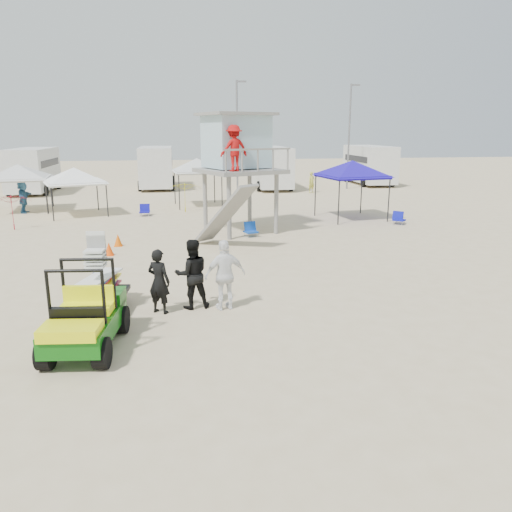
{
  "coord_description": "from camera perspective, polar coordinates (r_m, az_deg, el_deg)",
  "views": [
    {
      "loc": [
        -1.58,
        -9.85,
        4.61
      ],
      "look_at": [
        0.5,
        3.0,
        1.3
      ],
      "focal_mm": 35.0,
      "sensor_mm": 36.0,
      "label": 1
    }
  ],
  "objects": [
    {
      "name": "light_pole_right",
      "position": [
        40.69,
        10.58,
        13.17
      ],
      "size": [
        0.14,
        0.14,
        8.0
      ],
      "primitive_type": "cylinder",
      "color": "slate",
      "rests_on": "ground"
    },
    {
      "name": "light_pole_left",
      "position": [
        37.14,
        -2.18,
        13.31
      ],
      "size": [
        0.14,
        0.14,
        8.0
      ],
      "primitive_type": "cylinder",
      "color": "slate",
      "rests_on": "ground"
    },
    {
      "name": "canopy_white_c",
      "position": [
        31.04,
        -6.78,
        10.77
      ],
      "size": [
        2.96,
        2.96,
        3.32
      ],
      "color": "black",
      "rests_on": "ground"
    },
    {
      "name": "beach_chair_a",
      "position": [
        28.17,
        -12.6,
        5.15
      ],
      "size": [
        0.57,
        0.61,
        0.64
      ],
      "color": "#100EA0",
      "rests_on": "ground"
    },
    {
      "name": "man_left",
      "position": [
        12.98,
        -11.03,
        -2.86
      ],
      "size": [
        0.74,
        0.67,
        1.69
      ],
      "primitive_type": "imported",
      "rotation": [
        0.0,
        0.0,
        2.6
      ],
      "color": "black",
      "rests_on": "ground"
    },
    {
      "name": "rv_mid_right",
      "position": [
        40.66,
        1.58,
        10.3
      ],
      "size": [
        2.64,
        7.0,
        3.25
      ],
      "color": "silver",
      "rests_on": "ground"
    },
    {
      "name": "cone_far",
      "position": [
        19.54,
        -16.45,
        0.78
      ],
      "size": [
        0.34,
        0.34,
        0.5
      ],
      "primitive_type": "cone",
      "color": "#FF4B08",
      "rests_on": "ground"
    },
    {
      "name": "lifeguard_tower",
      "position": [
        22.83,
        -2.17,
        12.44
      ],
      "size": [
        4.23,
        4.23,
        5.22
      ],
      "color": "gray",
      "rests_on": "ground"
    },
    {
      "name": "umbrella_b",
      "position": [
        28.84,
        -8.06,
        6.64
      ],
      "size": [
        2.63,
        2.63,
        1.71
      ],
      "primitive_type": "imported",
      "rotation": [
        0.0,
        0.0,
        0.64
      ],
      "color": "#D3CB12",
      "rests_on": "ground"
    },
    {
      "name": "cone_near",
      "position": [
        21.02,
        -15.49,
        1.77
      ],
      "size": [
        0.34,
        0.34,
        0.5
      ],
      "primitive_type": "cone",
      "color": "#EB5D07",
      "rests_on": "ground"
    },
    {
      "name": "rv_far_left",
      "position": [
        41.28,
        -24.13,
        9.14
      ],
      "size": [
        2.64,
        6.8,
        3.25
      ],
      "color": "silver",
      "rests_on": "ground"
    },
    {
      "name": "beach_chair_c",
      "position": [
        26.05,
        15.95,
        4.22
      ],
      "size": [
        0.74,
        0.86,
        0.64
      ],
      "color": "#0F14A5",
      "rests_on": "ground"
    },
    {
      "name": "canopy_white_b",
      "position": [
        31.86,
        -25.61,
        9.17
      ],
      "size": [
        3.61,
        3.61,
        3.09
      ],
      "color": "black",
      "rests_on": "ground"
    },
    {
      "name": "man_right",
      "position": [
        13.0,
        -3.54,
        -2.18
      ],
      "size": [
        1.17,
        0.69,
        1.87
      ],
      "primitive_type": "imported",
      "rotation": [
        0.0,
        0.0,
        3.37
      ],
      "color": "white",
      "rests_on": "ground"
    },
    {
      "name": "beach_chair_b",
      "position": [
        22.14,
        -0.65,
        3.07
      ],
      "size": [
        0.66,
        0.72,
        0.64
      ],
      "color": "#1044B0",
      "rests_on": "ground"
    },
    {
      "name": "surf_trailer",
      "position": [
        13.44,
        -17.46,
        -3.08
      ],
      "size": [
        1.36,
        2.24,
        1.85
      ],
      "color": "black",
      "rests_on": "ground"
    },
    {
      "name": "utility_cart",
      "position": [
        11.21,
        -19.15,
        -6.0
      ],
      "size": [
        1.51,
        2.61,
        1.89
      ],
      "color": "#0E590E",
      "rests_on": "ground"
    },
    {
      "name": "canopy_blue",
      "position": [
        26.78,
        10.96,
        10.36
      ],
      "size": [
        3.38,
        3.38,
        3.45
      ],
      "color": "black",
      "rests_on": "ground"
    },
    {
      "name": "distant_beachgoers",
      "position": [
        31.59,
        -19.32,
        6.72
      ],
      "size": [
        19.24,
        7.66,
        1.84
      ],
      "color": "gold",
      "rests_on": "ground"
    },
    {
      "name": "umbrella_a",
      "position": [
        26.08,
        -26.06,
        4.51
      ],
      "size": [
        2.34,
        2.36,
        1.68
      ],
      "primitive_type": "imported",
      "rotation": [
        0.0,
        0.0,
        0.33
      ],
      "color": "red",
      "rests_on": "ground"
    },
    {
      "name": "man_mid",
      "position": [
        13.19,
        -7.33,
        -2.05
      ],
      "size": [
        1.0,
        0.83,
        1.86
      ],
      "primitive_type": "imported",
      "rotation": [
        0.0,
        0.0,
        3.29
      ],
      "color": "black",
      "rests_on": "ground"
    },
    {
      "name": "rv_far_right",
      "position": [
        44.63,
        12.83,
        10.31
      ],
      "size": [
        2.64,
        6.6,
        3.25
      ],
      "color": "silver",
      "rests_on": "ground"
    },
    {
      "name": "canopy_white_a",
      "position": [
        29.17,
        -20.11,
        9.19
      ],
      "size": [
        3.69,
        3.69,
        3.01
      ],
      "color": "black",
      "rests_on": "ground"
    },
    {
      "name": "ground",
      "position": [
        10.99,
        -0.07,
        -10.53
      ],
      "size": [
        140.0,
        140.0,
        0.0
      ],
      "primitive_type": "plane",
      "color": "beige",
      "rests_on": "ground"
    },
    {
      "name": "rv_mid_left",
      "position": [
        41.46,
        -11.33,
        10.11
      ],
      "size": [
        2.65,
        6.5,
        3.25
      ],
      "color": "silver",
      "rests_on": "ground"
    }
  ]
}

